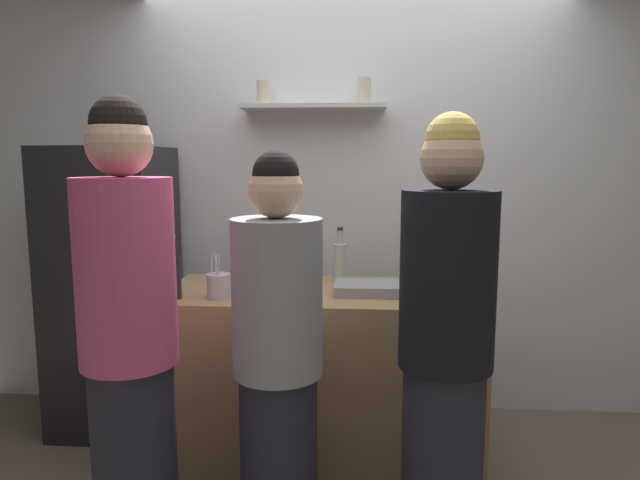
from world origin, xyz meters
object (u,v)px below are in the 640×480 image
utensil_holder (219,285)px  person_grey_hoodie (278,365)px  baking_pan (370,288)px  wine_bottle_green_glass (408,257)px  wine_bottle_dark_glass (173,275)px  wine_bottle_pale_glass (340,261)px  person_blonde (445,354)px  wine_bottle_amber_glass (445,268)px  person_pink_top (130,349)px  refrigerator (114,290)px  water_bottle_plastic (293,268)px

utensil_holder → person_grey_hoodie: size_ratio=0.14×
baking_pan → utensil_holder: (-0.71, -0.14, 0.03)m
wine_bottle_green_glass → wine_bottle_dark_glass: (-1.11, -0.45, -0.02)m
wine_bottle_pale_glass → person_blonde: 1.02m
wine_bottle_amber_glass → person_pink_top: bearing=-146.9°
wine_bottle_dark_glass → wine_bottle_pale_glass: wine_bottle_dark_glass is taller
wine_bottle_dark_glass → wine_bottle_green_glass: bearing=21.8°
wine_bottle_amber_glass → person_blonde: 0.71m
refrigerator → wine_bottle_dark_glass: refrigerator is taller
water_bottle_plastic → refrigerator: bearing=161.8°
refrigerator → person_grey_hoodie: bearing=-42.8°
wine_bottle_dark_glass → wine_bottle_pale_glass: 0.87m
wine_bottle_green_glass → person_pink_top: bearing=-135.4°
refrigerator → wine_bottle_amber_glass: size_ratio=4.98×
wine_bottle_green_glass → baking_pan: bearing=-126.2°
refrigerator → wine_bottle_pale_glass: size_ratio=5.61×
baking_pan → wine_bottle_green_glass: (0.20, 0.28, 0.11)m
person_pink_top → wine_bottle_amber_glass: bearing=146.6°
baking_pan → utensil_holder: size_ratio=1.56×
water_bottle_plastic → wine_bottle_amber_glass: bearing=-2.1°
wine_bottle_amber_glass → water_bottle_plastic: bearing=177.9°
utensil_holder → wine_bottle_pale_glass: size_ratio=0.75×
wine_bottle_green_glass → wine_bottle_dark_glass: wine_bottle_green_glass is taller
wine_bottle_amber_glass → wine_bottle_dark_glass: wine_bottle_amber_glass is taller
wine_bottle_dark_glass → refrigerator: bearing=134.1°
wine_bottle_amber_glass → person_pink_top: person_pink_top is taller
person_blonde → person_pink_top: size_ratio=0.97×
person_blonde → wine_bottle_dark_glass: bearing=-170.6°
wine_bottle_green_glass → person_grey_hoodie: bearing=-122.0°
utensil_holder → wine_bottle_dark_glass: (-0.21, -0.03, 0.05)m
wine_bottle_dark_glass → utensil_holder: bearing=9.4°
water_bottle_plastic → person_blonde: size_ratio=0.15×
refrigerator → person_blonde: bearing=-31.7°
person_grey_hoodie → wine_bottle_dark_glass: bearing=45.7°
refrigerator → person_grey_hoodie: size_ratio=1.03×
utensil_holder → wine_bottle_dark_glass: size_ratio=0.73×
wine_bottle_amber_glass → baking_pan: bearing=-176.9°
wine_bottle_pale_glass → person_grey_hoodie: person_grey_hoodie is taller
baking_pan → wine_bottle_pale_glass: wine_bottle_pale_glass is taller
wine_bottle_dark_glass → person_grey_hoodie: person_grey_hoodie is taller
wine_bottle_green_glass → person_pink_top: person_pink_top is taller
wine_bottle_pale_glass → person_pink_top: bearing=-124.6°
wine_bottle_amber_glass → wine_bottle_dark_glass: (-1.27, -0.19, -0.01)m
person_blonde → wine_bottle_green_glass: bearing=125.8°
baking_pan → wine_bottle_pale_glass: (-0.15, 0.26, 0.09)m
person_grey_hoodie → person_blonde: (0.62, -0.04, 0.07)m
utensil_holder → wine_bottle_dark_glass: bearing=-170.6°
refrigerator → utensil_holder: size_ratio=7.46×
refrigerator → person_grey_hoodie: refrigerator is taller
water_bottle_plastic → person_pink_top: 0.97m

